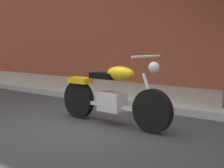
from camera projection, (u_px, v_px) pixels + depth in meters
ground_plane at (86, 127)px, 5.36m from camera, size 60.00×60.00×0.00m
sidewalk at (180, 98)px, 7.77m from camera, size 24.79×2.86×0.14m
motorcycle at (112, 96)px, 5.46m from camera, size 2.27×0.70×1.17m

